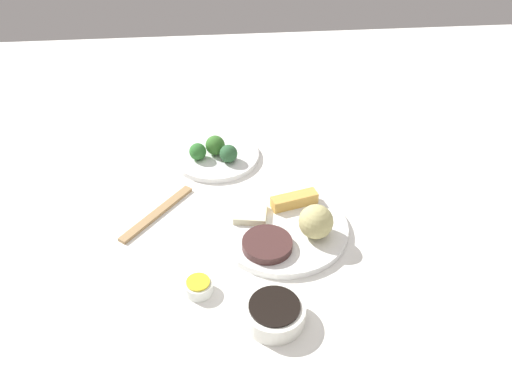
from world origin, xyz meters
The scene contains 15 objects.
tabletop centered at (0.00, 0.00, 0.01)m, with size 2.20×2.20×0.02m, color white.
main_plate centered at (0.04, -0.01, 0.03)m, with size 0.28×0.28×0.02m, color white.
rice_scoop centered at (0.10, -0.04, 0.07)m, with size 0.07×0.07×0.07m, color tan.
spring_roll centered at (0.07, 0.06, 0.05)m, with size 0.10×0.03×0.03m, color gold.
crab_rangoon_wonton centered at (-0.03, 0.03, 0.04)m, with size 0.07×0.07×0.02m, color beige.
stir_fry_heap centered at (0.00, -0.07, 0.04)m, with size 0.10×0.10×0.02m, color #432726.
broccoli_plate centered at (-0.09, 0.28, 0.03)m, with size 0.22×0.22×0.01m, color white.
broccoli_floret_0 centered at (-0.06, 0.24, 0.06)m, with size 0.04×0.04×0.04m, color #2C5B34.
broccoli_floret_1 centered at (-0.09, 0.28, 0.06)m, with size 0.05×0.05×0.05m, color #366E29.
broccoli_floret_2 centered at (-0.14, 0.26, 0.06)m, with size 0.04×0.04×0.04m, color #2E6F2D.
soy_sauce_bowl centered at (-0.01, -0.24, 0.04)m, with size 0.11×0.11×0.04m, color white.
soy_sauce_bowl_liquid centered at (-0.01, -0.24, 0.06)m, with size 0.09×0.09×0.00m, color black.
sauce_ramekin_hot_mustard centered at (-0.14, -0.16, 0.03)m, with size 0.05×0.05×0.02m, color white.
sauce_ramekin_hot_mustard_liquid centered at (-0.14, -0.16, 0.05)m, with size 0.04×0.04×0.00m, color yellow.
chopsticks_pair centered at (-0.23, 0.07, 0.02)m, with size 0.22×0.02×0.01m, color #A58153.
Camera 1 is at (-0.09, -0.82, 0.78)m, focal length 36.42 mm.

